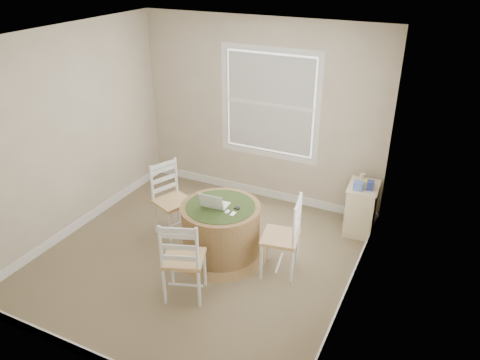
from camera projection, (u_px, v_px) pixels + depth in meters
The scene contains 14 objects.
room at pixel (215, 157), 5.17m from camera, with size 3.64×3.64×2.64m.
round_table at pixel (221, 228), 5.59m from camera, with size 1.13×1.13×0.68m.
chair_left at pixel (173, 201), 5.97m from camera, with size 0.42×0.40×0.95m, color white, non-canonical shape.
chair_near at pixel (184, 258), 4.88m from camera, with size 0.42×0.40×0.95m, color white, non-canonical shape.
chair_right at pixel (280, 237), 5.24m from camera, with size 0.42×0.40×0.95m, color white, non-canonical shape.
laptop at pixel (215, 204), 5.45m from camera, with size 0.31×0.28×0.21m.
mouse at pixel (227, 212), 5.33m from camera, with size 0.05×0.09×0.03m, color white.
phone at pixel (233, 214), 5.29m from camera, with size 0.04×0.09×0.02m, color #B7BABF.
keys at pixel (237, 208), 5.40m from camera, with size 0.06×0.05×0.03m, color black.
corner_chest at pixel (361, 208), 6.08m from camera, with size 0.41×0.53×0.67m.
tissue_box at pixel (359, 185), 5.83m from camera, with size 0.12×0.12×0.10m, color #5A77CE.
box_yellow at pixel (367, 183), 5.92m from camera, with size 0.15×0.10×0.06m, color #EEDA54.
box_blue at pixel (370, 185), 5.81m from camera, with size 0.08×0.08×0.12m, color #2F398E.
cup_cream at pixel (363, 178), 6.03m from camera, with size 0.07×0.07×0.09m, color beige.
Camera 1 is at (2.48, -3.98, 3.40)m, focal length 35.00 mm.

